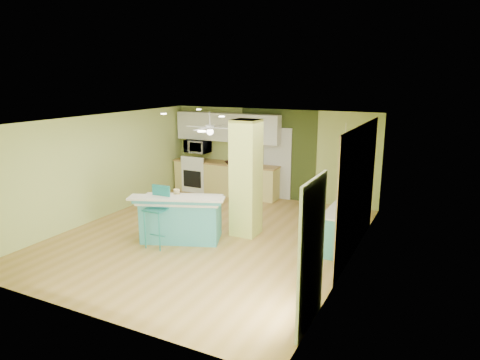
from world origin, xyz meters
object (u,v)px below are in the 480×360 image
fruit_bowl (230,162)px  bar_stool (159,206)px  side_counter (340,230)px  canister (177,194)px  peninsula (181,218)px

fruit_bowl → bar_stool: bearing=-83.0°
side_counter → canister: bearing=-163.9°
peninsula → canister: bearing=149.4°
peninsula → bar_stool: 0.63m
fruit_bowl → canister: 3.59m
side_counter → fruit_bowl: size_ratio=4.43×
fruit_bowl → canister: size_ratio=1.52×
side_counter → fruit_bowl: bearing=145.7°
side_counter → peninsula: bearing=-163.1°
bar_stool → canister: size_ratio=6.57×
peninsula → side_counter: size_ratio=1.61×
bar_stool → side_counter: size_ratio=0.98×
canister → peninsula: bearing=-9.4°
side_counter → canister: canister is taller
bar_stool → fruit_bowl: size_ratio=4.33×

